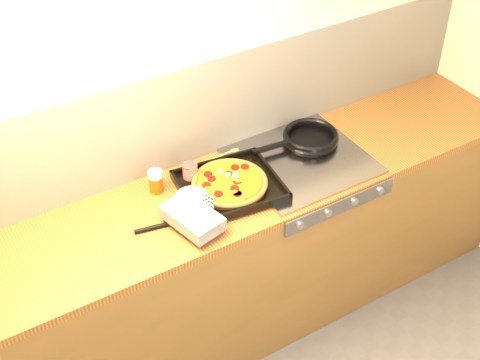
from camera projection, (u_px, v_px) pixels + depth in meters
room_shell at (186, 116)px, 3.01m from camera, size 3.20×3.20×3.20m
counter_run at (220, 264)px, 3.26m from camera, size 3.20×0.62×0.90m
stovetop at (301, 161)px, 3.15m from camera, size 0.60×0.56×0.02m
pizza_on_tray at (219, 192)px, 2.91m from camera, size 0.60×0.48×0.07m
frying_pan at (309, 138)px, 3.24m from camera, size 0.46×0.30×0.04m
tomato_can at (190, 173)px, 3.01m from camera, size 0.09×0.09×0.10m
juice_glass at (156, 181)px, 2.95m from camera, size 0.07×0.07×0.11m
wooden_spoon at (218, 157)px, 3.17m from camera, size 0.30×0.04×0.02m
black_spatula at (169, 224)px, 2.81m from camera, size 0.29×0.11×0.02m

